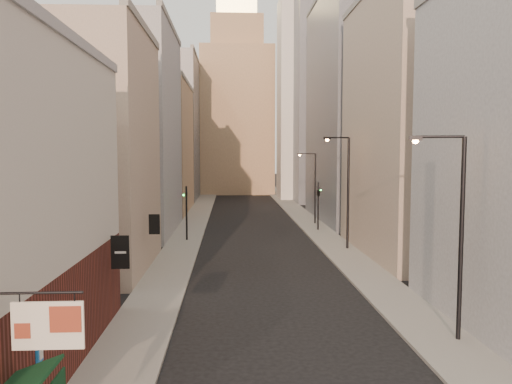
# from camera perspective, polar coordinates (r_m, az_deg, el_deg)

# --- Properties ---
(sidewalk_left) EXTENTS (3.00, 140.00, 0.15)m
(sidewalk_left) POSITION_cam_1_polar(r_m,az_deg,el_deg) (63.75, -6.64, -2.64)
(sidewalk_left) COLOR gray
(sidewalk_left) RESTS_ON ground
(sidewalk_right) EXTENTS (3.00, 140.00, 0.15)m
(sidewalk_right) POSITION_cam_1_polar(r_m,az_deg,el_deg) (64.24, 5.02, -2.57)
(sidewalk_right) COLOR gray
(sidewalk_right) RESTS_ON ground
(left_bldg_beige) EXTENTS (8.00, 12.00, 16.00)m
(left_bldg_beige) POSITION_cam_1_polar(r_m,az_deg,el_deg) (35.44, -18.73, 4.28)
(left_bldg_beige) COLOR gray
(left_bldg_beige) RESTS_ON ground
(left_bldg_grey) EXTENTS (8.00, 16.00, 20.00)m
(left_bldg_grey) POSITION_cam_1_polar(r_m,az_deg,el_deg) (51.07, -13.90, 6.64)
(left_bldg_grey) COLOR gray
(left_bldg_grey) RESTS_ON ground
(left_bldg_tan) EXTENTS (8.00, 18.00, 17.00)m
(left_bldg_tan) POSITION_cam_1_polar(r_m,az_deg,el_deg) (68.79, -11.03, 4.87)
(left_bldg_tan) COLOR #9F7E5E
(left_bldg_tan) RESTS_ON ground
(left_bldg_wingrid) EXTENTS (8.00, 20.00, 24.00)m
(left_bldg_wingrid) POSITION_cam_1_polar(r_m,az_deg,el_deg) (88.73, -9.25, 7.06)
(left_bldg_wingrid) COLOR gray
(left_bldg_wingrid) RESTS_ON ground
(right_bldg_beige) EXTENTS (8.00, 16.00, 20.00)m
(right_bldg_beige) POSITION_cam_1_polar(r_m,az_deg,el_deg) (40.80, 17.85, 7.11)
(right_bldg_beige) COLOR gray
(right_bldg_beige) RESTS_ON ground
(right_bldg_wingrid) EXTENTS (8.00, 20.00, 26.00)m
(right_bldg_wingrid) POSITION_cam_1_polar(r_m,az_deg,el_deg) (60.08, 11.05, 9.22)
(right_bldg_wingrid) COLOR gray
(right_bldg_wingrid) RESTS_ON ground
(highrise) EXTENTS (21.00, 23.00, 51.20)m
(highrise) POSITION_cam_1_polar(r_m,az_deg,el_deg) (90.24, 10.55, 15.75)
(highrise) COLOR gray
(highrise) RESTS_ON ground
(clock_tower) EXTENTS (14.00, 14.00, 44.90)m
(clock_tower) POSITION_cam_1_polar(r_m,az_deg,el_deg) (100.59, -2.19, 10.03)
(clock_tower) COLOR #9F7E5E
(clock_tower) RESTS_ON ground
(white_tower) EXTENTS (8.00, 8.00, 41.50)m
(white_tower) POSITION_cam_1_polar(r_m,az_deg,el_deg) (87.65, 5.29, 11.47)
(white_tower) COLOR silver
(white_tower) RESTS_ON ground
(streetlamp_near) EXTENTS (2.24, 0.76, 8.72)m
(streetlamp_near) POSITION_cam_1_polar(r_m,az_deg,el_deg) (22.41, 21.88, -3.57)
(streetlamp_near) COLOR black
(streetlamp_near) RESTS_ON ground
(streetlamp_mid) EXTENTS (2.32, 1.03, 9.26)m
(streetlamp_mid) POSITION_cam_1_polar(r_m,az_deg,el_deg) (41.18, 10.22, 0.68)
(streetlamp_mid) COLOR black
(streetlamp_mid) RESTS_ON ground
(streetlamp_far) EXTENTS (2.08, 0.35, 7.94)m
(streetlamp_far) POSITION_cam_1_polar(r_m,az_deg,el_deg) (55.58, 6.58, 0.92)
(streetlamp_far) COLOR black
(streetlamp_far) RESTS_ON ground
(traffic_light_left) EXTENTS (0.59, 0.51, 5.00)m
(traffic_light_left) POSITION_cam_1_polar(r_m,az_deg,el_deg) (45.17, -7.96, -1.19)
(traffic_light_left) COLOR black
(traffic_light_left) RESTS_ON ground
(traffic_light_right) EXTENTS (0.64, 0.62, 5.00)m
(traffic_light_right) POSITION_cam_1_polar(r_m,az_deg,el_deg) (51.04, 7.14, -0.25)
(traffic_light_right) COLOR black
(traffic_light_right) RESTS_ON ground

